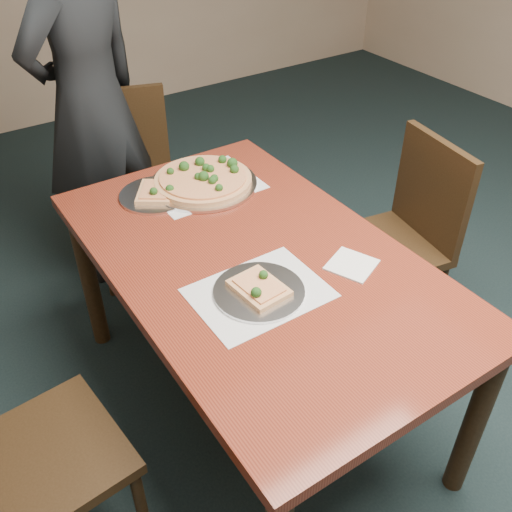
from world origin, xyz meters
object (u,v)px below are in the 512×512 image
chair_far (131,174)px  pizza_pan (204,180)px  chair_left (12,461)px  chair_right (403,231)px  slice_plate_near (259,290)px  slice_plate_far (156,193)px  diner (90,102)px  dining_table (256,278)px

chair_far → pizza_pan: chair_far is taller
chair_far → pizza_pan: (0.06, -0.65, 0.26)m
chair_far → chair_left: bearing=-107.5°
pizza_pan → chair_right: bearing=-32.3°
pizza_pan → slice_plate_near: size_ratio=1.51×
chair_far → slice_plate_far: bearing=-84.3°
chair_right → slice_plate_far: (-0.89, 0.47, 0.25)m
diner → slice_plate_far: 0.68m
chair_right → pizza_pan: 0.87m
slice_plate_near → chair_left: bearing=178.6°
chair_left → pizza_pan: size_ratio=2.15×
dining_table → pizza_pan: pizza_pan is taller
chair_left → chair_right: same height
diner → pizza_pan: diner is taller
chair_far → diner: size_ratio=0.51×
dining_table → diner: 1.22m
chair_right → diner: bearing=-132.7°
diner → chair_far: bearing=133.8°
diner → slice_plate_near: 1.36m
chair_right → slice_plate_far: chair_right is taller
dining_table → pizza_pan: (0.09, 0.50, 0.12)m
dining_table → chair_right: 0.80m
chair_right → slice_plate_near: 0.94m
slice_plate_far → diner: bearing=89.1°
chair_left → pizza_pan: chair_left is taller
pizza_pan → chair_far: bearing=95.4°
dining_table → chair_left: (-0.89, -0.14, -0.14)m
chair_right → diner: 1.49m
diner → chair_right: bearing=103.3°
chair_left → diner: (0.79, 1.34, 0.38)m
chair_far → chair_right: 1.33m
diner → pizza_pan: bearing=80.2°
chair_left → chair_far: bearing=-40.8°
chair_far → slice_plate_near: chair_far is taller
pizza_pan → slice_plate_near: bearing=-105.3°
chair_right → pizza_pan: size_ratio=2.15×
chair_far → slice_plate_near: size_ratio=3.25×
chair_left → diner: size_ratio=0.51×
chair_left → slice_plate_far: size_ratio=3.25×
slice_plate_near → diner: bearing=90.1°
pizza_pan → slice_plate_far: size_ratio=1.51×
diner → chair_left: bearing=34.9°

